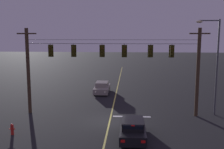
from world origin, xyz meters
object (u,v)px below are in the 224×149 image
(traffic_light_rightmost, at_px, (151,51))
(car_oncoming_lead, at_px, (102,88))
(traffic_light_leftmost, at_px, (50,51))
(traffic_light_right_inner, at_px, (124,51))
(traffic_light_left_inner, at_px, (73,51))
(fire_hydrant, at_px, (12,129))
(car_waiting_near_lane, at_px, (133,129))
(street_lamp_corner, at_px, (214,59))
(traffic_light_centre, at_px, (102,51))
(traffic_light_far_right, at_px, (172,51))

(traffic_light_rightmost, relative_size, car_oncoming_lead, 0.28)
(traffic_light_rightmost, height_order, car_oncoming_lead, traffic_light_rightmost)
(traffic_light_leftmost, relative_size, traffic_light_right_inner, 1.00)
(traffic_light_leftmost, relative_size, traffic_light_left_inner, 1.00)
(car_oncoming_lead, bearing_deg, fire_hydrant, -109.39)
(car_waiting_near_lane, bearing_deg, fire_hydrant, 179.87)
(street_lamp_corner, bearing_deg, traffic_light_rightmost, -175.04)
(traffic_light_centre, height_order, traffic_light_right_inner, same)
(traffic_light_rightmost, relative_size, street_lamp_corner, 0.14)
(traffic_light_leftmost, distance_m, street_lamp_corner, 14.83)
(traffic_light_right_inner, bearing_deg, traffic_light_left_inner, 180.00)
(traffic_light_far_right, relative_size, fire_hydrant, 1.45)
(traffic_light_centre, relative_size, traffic_light_right_inner, 1.00)
(traffic_light_far_right, height_order, fire_hydrant, traffic_light_far_right)
(traffic_light_rightmost, bearing_deg, car_oncoming_lead, 120.19)
(traffic_light_centre, relative_size, car_waiting_near_lane, 0.28)
(car_oncoming_lead, relative_size, street_lamp_corner, 0.51)
(car_oncoming_lead, bearing_deg, traffic_light_far_right, -51.80)
(traffic_light_left_inner, xyz_separation_m, car_waiting_near_lane, (5.36, -5.56, -5.23))
(traffic_light_left_inner, xyz_separation_m, traffic_light_right_inner, (4.62, 0.00, 0.00))
(traffic_light_centre, distance_m, traffic_light_rightmost, 4.34)
(traffic_light_leftmost, xyz_separation_m, street_lamp_corner, (14.80, 0.50, -0.71))
(traffic_light_leftmost, bearing_deg, traffic_light_rightmost, 0.00)
(traffic_light_centre, xyz_separation_m, fire_hydrant, (-6.13, -5.54, -5.44))
(traffic_light_right_inner, height_order, fire_hydrant, traffic_light_right_inner)
(fire_hydrant, bearing_deg, car_oncoming_lead, 70.61)
(traffic_light_centre, bearing_deg, fire_hydrant, -137.89)
(traffic_light_left_inner, distance_m, traffic_light_right_inner, 4.62)
(traffic_light_left_inner, height_order, traffic_light_centre, same)
(traffic_light_leftmost, relative_size, fire_hydrant, 1.45)
(traffic_light_right_inner, relative_size, fire_hydrant, 1.45)
(car_waiting_near_lane, distance_m, fire_hydrant, 8.88)
(traffic_light_centre, height_order, car_waiting_near_lane, traffic_light_centre)
(traffic_light_left_inner, bearing_deg, traffic_light_centre, 0.00)
(traffic_light_far_right, bearing_deg, fire_hydrant, -155.83)
(traffic_light_leftmost, distance_m, traffic_light_right_inner, 6.75)
(car_waiting_near_lane, bearing_deg, street_lamp_corner, 39.63)
(traffic_light_centre, height_order, street_lamp_corner, street_lamp_corner)
(traffic_light_right_inner, distance_m, traffic_light_rightmost, 2.33)
(street_lamp_corner, bearing_deg, traffic_light_right_inner, -176.47)
(traffic_light_left_inner, bearing_deg, car_waiting_near_lane, -46.07)
(traffic_light_left_inner, bearing_deg, traffic_light_leftmost, 180.00)
(traffic_light_left_inner, distance_m, street_lamp_corner, 12.70)
(traffic_light_far_right, relative_size, street_lamp_corner, 0.14)
(traffic_light_far_right, xyz_separation_m, car_oncoming_lead, (-7.18, 9.13, -5.23))
(traffic_light_left_inner, height_order, fire_hydrant, traffic_light_left_inner)
(car_waiting_near_lane, bearing_deg, car_oncoming_lead, 104.21)
(traffic_light_centre, relative_size, fire_hydrant, 1.45)
(traffic_light_leftmost, xyz_separation_m, car_oncoming_lead, (3.77, 9.13, -5.23))
(traffic_light_rightmost, bearing_deg, car_waiting_near_lane, -105.98)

